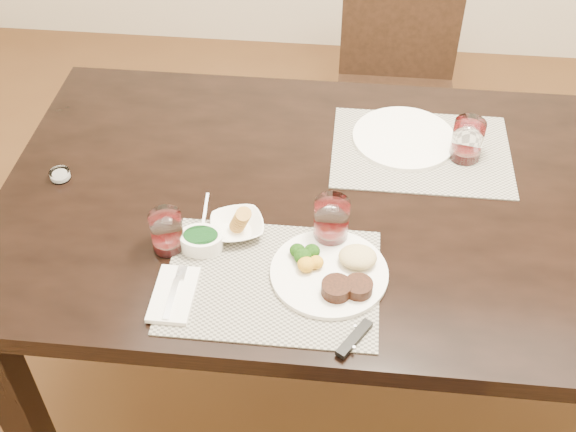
# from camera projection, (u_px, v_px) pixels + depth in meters

# --- Properties ---
(ground_plane) EXTENTS (4.50, 4.50, 0.00)m
(ground_plane) POSITION_uv_depth(u_px,v_px,m) (382.00, 377.00, 2.26)
(ground_plane) COLOR #4A2C17
(ground_plane) RESTS_ON ground
(dining_table) EXTENTS (2.00, 1.00, 0.75)m
(dining_table) POSITION_uv_depth(u_px,v_px,m) (406.00, 225.00, 1.80)
(dining_table) COLOR black
(dining_table) RESTS_ON ground
(chair_far) EXTENTS (0.42, 0.42, 0.90)m
(chair_far) POSITION_uv_depth(u_px,v_px,m) (397.00, 77.00, 2.58)
(chair_far) COLOR black
(chair_far) RESTS_ON ground
(placemat_near) EXTENTS (0.46, 0.34, 0.00)m
(placemat_near) POSITION_uv_depth(u_px,v_px,m) (272.00, 281.00, 1.55)
(placemat_near) COLOR gray
(placemat_near) RESTS_ON dining_table
(placemat_far) EXTENTS (0.46, 0.34, 0.00)m
(placemat_far) POSITION_uv_depth(u_px,v_px,m) (421.00, 151.00, 1.88)
(placemat_far) COLOR gray
(placemat_far) RESTS_ON dining_table
(dinner_plate) EXTENTS (0.26, 0.26, 0.05)m
(dinner_plate) POSITION_uv_depth(u_px,v_px,m) (335.00, 271.00, 1.55)
(dinner_plate) COLOR white
(dinner_plate) RESTS_ON placemat_near
(napkin_fork) EXTENTS (0.09, 0.15, 0.02)m
(napkin_fork) POSITION_uv_depth(u_px,v_px,m) (174.00, 294.00, 1.51)
(napkin_fork) COLOR white
(napkin_fork) RESTS_ON placemat_near
(steak_knife) EXTENTS (0.09, 0.24, 0.01)m
(steak_knife) POSITION_uv_depth(u_px,v_px,m) (355.00, 327.00, 1.45)
(steak_knife) COLOR white
(steak_knife) RESTS_ON placemat_near
(cracker_bowl) EXTENTS (0.15, 0.15, 0.05)m
(cracker_bowl) POSITION_uv_depth(u_px,v_px,m) (237.00, 226.00, 1.65)
(cracker_bowl) COLOR white
(cracker_bowl) RESTS_ON placemat_near
(sauce_ramekin) EXTENTS (0.10, 0.15, 0.08)m
(sauce_ramekin) POSITION_uv_depth(u_px,v_px,m) (201.00, 240.00, 1.61)
(sauce_ramekin) COLOR white
(sauce_ramekin) RESTS_ON placemat_near
(wine_glass_near) EXTENTS (0.08, 0.08, 0.11)m
(wine_glass_near) POSITION_uv_depth(u_px,v_px,m) (331.00, 223.00, 1.61)
(wine_glass_near) COLOR white
(wine_glass_near) RESTS_ON placemat_near
(far_plate) EXTENTS (0.27, 0.27, 0.01)m
(far_plate) POSITION_uv_depth(u_px,v_px,m) (404.00, 138.00, 1.90)
(far_plate) COLOR white
(far_plate) RESTS_ON placemat_far
(wine_glass_far) EXTENTS (0.08, 0.08, 0.11)m
(wine_glass_far) POSITION_uv_depth(u_px,v_px,m) (467.00, 142.00, 1.82)
(wine_glass_far) COLOR white
(wine_glass_far) RESTS_ON placemat_far
(wine_glass_side) EXTENTS (0.07, 0.07, 0.10)m
(wine_glass_side) POSITION_uv_depth(u_px,v_px,m) (167.00, 233.00, 1.60)
(wine_glass_side) COLOR white
(wine_glass_side) RESTS_ON dining_table
(salt_cellar) EXTENTS (0.05, 0.05, 0.02)m
(salt_cellar) POSITION_uv_depth(u_px,v_px,m) (60.00, 175.00, 1.79)
(salt_cellar) COLOR white
(salt_cellar) RESTS_ON dining_table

